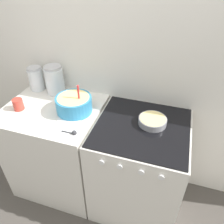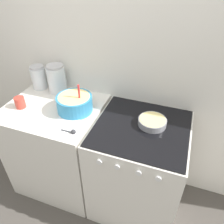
# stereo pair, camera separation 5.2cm
# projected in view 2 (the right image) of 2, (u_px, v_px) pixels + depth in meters

# --- Properties ---
(ground_plane) EXTENTS (12.00, 12.00, 0.00)m
(ground_plane) POSITION_uv_depth(u_px,v_px,m) (85.00, 218.00, 2.02)
(ground_plane) COLOR #4C4742
(wall_back) EXTENTS (4.60, 0.05, 2.40)m
(wall_back) POSITION_uv_depth(u_px,v_px,m) (112.00, 67.00, 1.86)
(wall_back) COLOR white
(wall_back) RESTS_ON ground_plane
(countertop_cabinet) EXTENTS (0.80, 0.70, 0.94)m
(countertop_cabinet) POSITION_uv_depth(u_px,v_px,m) (60.00, 146.00, 2.12)
(countertop_cabinet) COLOR silver
(countertop_cabinet) RESTS_ON ground_plane
(stove) EXTENTS (0.72, 0.71, 0.94)m
(stove) POSITION_uv_depth(u_px,v_px,m) (138.00, 168.00, 1.91)
(stove) COLOR white
(stove) RESTS_ON ground_plane
(mixing_bowl) EXTENTS (0.29, 0.29, 0.25)m
(mixing_bowl) POSITION_uv_depth(u_px,v_px,m) (75.00, 103.00, 1.76)
(mixing_bowl) COLOR #338CBF
(mixing_bowl) RESTS_ON countertop_cabinet
(baking_pan) EXTENTS (0.21, 0.21, 0.05)m
(baking_pan) POSITION_uv_depth(u_px,v_px,m) (152.00, 122.00, 1.64)
(baking_pan) COLOR gray
(baking_pan) RESTS_ON stove
(storage_jar_left) EXTENTS (0.14, 0.14, 0.22)m
(storage_jar_left) POSITION_uv_depth(u_px,v_px,m) (39.00, 79.00, 2.05)
(storage_jar_left) COLOR silver
(storage_jar_left) RESTS_ON countertop_cabinet
(storage_jar_middle) EXTENTS (0.17, 0.17, 0.26)m
(storage_jar_middle) POSITION_uv_depth(u_px,v_px,m) (57.00, 80.00, 1.99)
(storage_jar_middle) COLOR silver
(storage_jar_middle) RESTS_ON countertop_cabinet
(tin_can) EXTENTS (0.08, 0.08, 0.10)m
(tin_can) POSITION_uv_depth(u_px,v_px,m) (20.00, 102.00, 1.81)
(tin_can) COLOR #CC3F33
(tin_can) RESTS_ON countertop_cabinet
(recipe_page) EXTENTS (0.26, 0.31, 0.01)m
(recipe_page) POSITION_uv_depth(u_px,v_px,m) (68.00, 125.00, 1.64)
(recipe_page) COLOR white
(recipe_page) RESTS_ON countertop_cabinet
(measuring_spoon) EXTENTS (0.12, 0.04, 0.04)m
(measuring_spoon) POSITION_uv_depth(u_px,v_px,m) (72.00, 132.00, 1.56)
(measuring_spoon) COLOR #333338
(measuring_spoon) RESTS_ON countertop_cabinet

